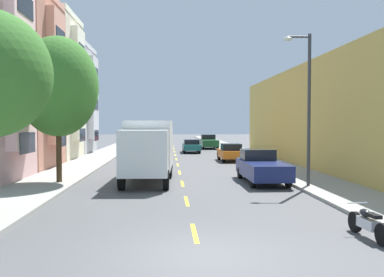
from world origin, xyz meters
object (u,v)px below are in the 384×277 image
parked_hatchback_orange (230,152)px  parked_suv_silver (139,141)px  street_lamp (306,99)px  street_tree_second (58,87)px  delivery_box_truck (149,147)px  parked_pickup_navy (262,167)px  parked_motorcycle (368,224)px  moving_teal_sedan (191,146)px  parked_pickup_forest (209,142)px  parked_suv_red (143,138)px

parked_hatchback_orange → parked_suv_silver: bearing=118.0°
street_lamp → street_tree_second: bearing=170.7°
delivery_box_truck → parked_pickup_navy: bearing=-6.3°
parked_pickup_navy → parked_motorcycle: 11.21m
street_lamp → delivery_box_truck: 8.66m
street_lamp → parked_suv_silver: (-10.18, 31.10, -3.39)m
moving_teal_sedan → parked_pickup_navy: bearing=-83.8°
parked_hatchback_orange → moving_teal_sedan: bearing=104.2°
parked_hatchback_orange → moving_teal_sedan: (-2.67, 10.61, -0.01)m
parked_pickup_navy → parked_hatchback_orange: size_ratio=1.32×
street_tree_second → parked_motorcycle: 16.29m
street_lamp → parked_motorcycle: (-1.21, -8.90, -3.96)m
parked_pickup_navy → parked_pickup_forest: 30.41m
parked_motorcycle → parked_hatchback_orange: bearing=90.7°
street_tree_second → moving_teal_sedan: (8.20, 23.32, -4.32)m
street_lamp → delivery_box_truck: street_lamp is taller
parked_pickup_forest → moving_teal_sedan: (-2.63, -7.35, -0.08)m
parked_suv_silver → parked_pickup_forest: bearing=10.5°
street_tree_second → parked_pickup_navy: street_tree_second is taller
moving_teal_sedan → delivery_box_truck: bearing=-99.1°
parked_pickup_navy → parked_suv_silver: size_ratio=1.10×
parked_motorcycle → street_lamp: bearing=82.3°
delivery_box_truck → parked_hatchback_orange: 13.39m
parked_suv_red → parked_suv_silver: 12.57m
street_tree_second → parked_motorcycle: bearing=-44.4°
parked_suv_red → street_tree_second: bearing=-92.6°
parked_suv_red → moving_teal_sedan: 19.37m
street_lamp → parked_suv_silver: 32.89m
street_tree_second → parked_suv_silver: bearing=85.7°
parked_suv_red → parked_pickup_forest: parked_suv_red is taller
parked_pickup_forest → parked_motorcycle: bearing=-89.6°
street_tree_second → street_lamp: street_tree_second is taller
street_tree_second → parked_motorcycle: (11.15, -10.92, -4.66)m
parked_suv_silver → parked_motorcycle: (8.97, -40.00, -0.58)m
street_tree_second → parked_suv_red: (1.91, 41.64, -4.09)m
parked_suv_red → parked_suv_silver: same height
delivery_box_truck → moving_teal_sedan: delivery_box_truck is taller
parked_suv_red → moving_teal_sedan: size_ratio=1.07×
street_tree_second → moving_teal_sedan: size_ratio=1.67×
parked_pickup_forest → parked_pickup_navy: bearing=-90.3°
parked_pickup_forest → parked_hatchback_orange: parked_pickup_forest is taller
parked_suv_silver → delivery_box_truck: bearing=-85.1°
parked_pickup_forest → parked_suv_silver: size_ratio=1.10×
parked_suv_red → parked_hatchback_orange: 30.28m
street_tree_second → street_lamp: size_ratio=1.02×
parked_pickup_navy → moving_teal_sedan: size_ratio=1.18×
street_tree_second → delivery_box_truck: 5.68m
street_tree_second → parked_suv_silver: street_tree_second is taller
street_lamp → parked_hatchback_orange: (-1.48, 14.74, -3.62)m
parked_pickup_navy → delivery_box_truck: bearing=173.7°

